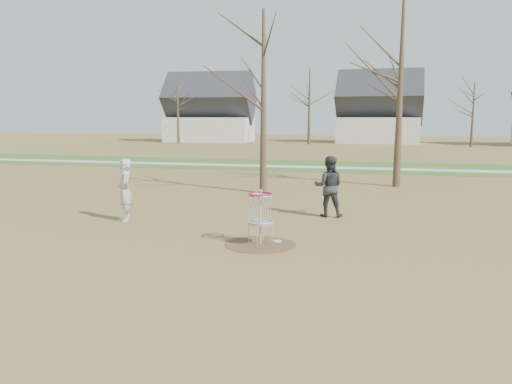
# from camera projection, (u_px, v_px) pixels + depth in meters

# --- Properties ---
(ground) EXTENTS (160.00, 160.00, 0.00)m
(ground) POSITION_uv_depth(u_px,v_px,m) (260.00, 245.00, 12.50)
(ground) COLOR brown
(ground) RESTS_ON ground
(green_band) EXTENTS (160.00, 8.00, 0.01)m
(green_band) POSITION_uv_depth(u_px,v_px,m) (338.00, 166.00, 32.60)
(green_band) COLOR #2D5119
(green_band) RESTS_ON ground
(footpath) EXTENTS (160.00, 1.50, 0.01)m
(footpath) POSITION_uv_depth(u_px,v_px,m) (337.00, 168.00, 31.65)
(footpath) COLOR #9E9E99
(footpath) RESTS_ON green_band
(dirt_circle) EXTENTS (1.80, 1.80, 0.01)m
(dirt_circle) POSITION_uv_depth(u_px,v_px,m) (260.00, 244.00, 12.50)
(dirt_circle) COLOR #47331E
(dirt_circle) RESTS_ON ground
(player_standing) EXTENTS (0.74, 0.84, 1.92)m
(player_standing) POSITION_uv_depth(u_px,v_px,m) (125.00, 190.00, 15.24)
(player_standing) COLOR #B2B2B2
(player_standing) RESTS_ON ground
(player_throwing) EXTENTS (1.01, 0.82, 1.95)m
(player_throwing) POSITION_uv_depth(u_px,v_px,m) (329.00, 186.00, 15.95)
(player_throwing) COLOR #2C2C30
(player_throwing) RESTS_ON ground
(disc_grounded) EXTENTS (0.22, 0.22, 0.02)m
(disc_grounded) POSITION_uv_depth(u_px,v_px,m) (277.00, 241.00, 12.77)
(disc_grounded) COLOR silver
(disc_grounded) RESTS_ON dirt_circle
(discs_in_play) EXTENTS (5.43, 1.00, 0.12)m
(discs_in_play) POSITION_uv_depth(u_px,v_px,m) (220.00, 183.00, 14.70)
(discs_in_play) COLOR #FF4E0D
(discs_in_play) RESTS_ON ground
(disc_golf_basket) EXTENTS (0.64, 0.64, 1.35)m
(disc_golf_basket) POSITION_uv_depth(u_px,v_px,m) (260.00, 209.00, 12.37)
(disc_golf_basket) COLOR #9EA3AD
(disc_golf_basket) RESTS_ON ground
(bare_trees) EXTENTS (52.62, 44.98, 9.00)m
(bare_trees) POSITION_uv_depth(u_px,v_px,m) (374.00, 94.00, 45.53)
(bare_trees) COLOR #382B1E
(bare_trees) RESTS_ON ground
(houses_row) EXTENTS (56.51, 10.01, 7.26)m
(houses_row) POSITION_uv_depth(u_px,v_px,m) (398.00, 115.00, 61.23)
(houses_row) COLOR silver
(houses_row) RESTS_ON ground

